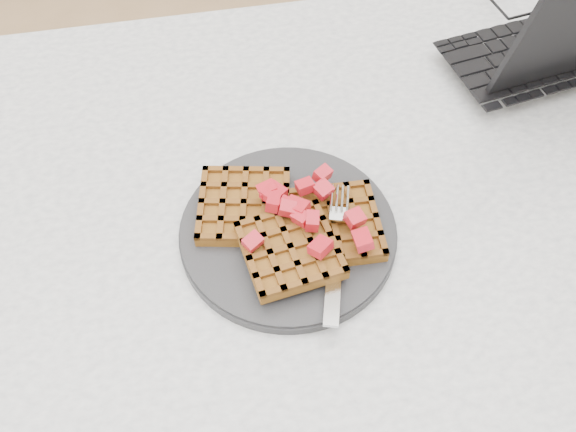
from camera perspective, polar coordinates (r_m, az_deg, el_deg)
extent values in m
plane|color=tan|center=(1.45, 4.54, -16.74)|extent=(4.00, 4.00, 0.00)
cube|color=silver|center=(0.79, 7.97, 0.73)|extent=(1.20, 0.80, 0.03)
cube|color=white|center=(1.33, -21.91, -0.46)|extent=(0.06, 0.06, 0.72)
cube|color=white|center=(1.48, 23.47, 6.00)|extent=(0.06, 0.06, 0.72)
cylinder|color=#242527|center=(0.74, 0.00, -1.45)|extent=(0.25, 0.25, 0.02)
imported|color=black|center=(1.05, 22.11, 15.19)|extent=(0.40, 0.29, 0.03)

